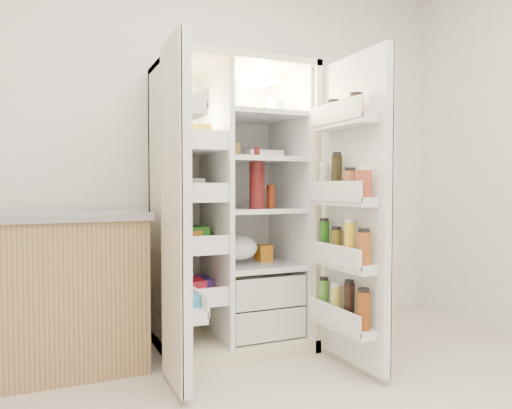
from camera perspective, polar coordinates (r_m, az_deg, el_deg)
name	(u,v)px	position (r m, az deg, el deg)	size (l,w,h in m)	color
wall_back	(198,141)	(3.46, -6.87, 7.43)	(4.00, 0.02, 2.70)	white
refrigerator	(231,230)	(3.17, -2.98, -3.06)	(0.92, 0.70, 1.80)	beige
freezer_door	(177,215)	(2.43, -9.32, -1.18)	(0.15, 0.40, 1.72)	white
fridge_door	(353,214)	(2.76, 11.31, -1.14)	(0.17, 0.58, 1.72)	white
kitchen_counter	(33,292)	(2.99, -24.80, -9.35)	(1.22, 0.65, 0.89)	#A07E50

